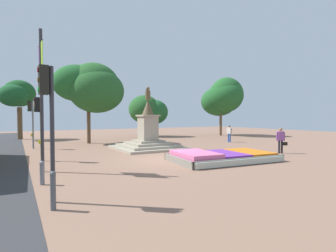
{
  "coord_description": "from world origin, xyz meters",
  "views": [
    {
      "loc": [
        -7.2,
        -13.03,
        2.43
      ],
      "look_at": [
        1.1,
        1.3,
        1.84
      ],
      "focal_mm": 28.0,
      "sensor_mm": 36.0,
      "label": 1
    }
  ],
  "objects_px": {
    "traffic_light_far_corner": "(31,116)",
    "traffic_light_near_crossing": "(48,108)",
    "flower_planter": "(222,157)",
    "statue_monument": "(148,138)",
    "banner_pole": "(41,93)",
    "pedestrian_with_handbag": "(281,139)",
    "kerb_bollard_south": "(53,190)",
    "pedestrian_crossing_plaza": "(229,132)",
    "traffic_light_mid_block": "(39,117)",
    "kerb_bollard_mid_a": "(42,172)"
  },
  "relations": [
    {
      "from": "traffic_light_mid_block",
      "to": "kerb_bollard_mid_a",
      "type": "bearing_deg",
      "value": -93.07
    },
    {
      "from": "banner_pole",
      "to": "pedestrian_crossing_plaza",
      "type": "height_order",
      "value": "banner_pole"
    },
    {
      "from": "flower_planter",
      "to": "traffic_light_far_corner",
      "type": "height_order",
      "value": "traffic_light_far_corner"
    },
    {
      "from": "kerb_bollard_south",
      "to": "traffic_light_near_crossing",
      "type": "bearing_deg",
      "value": 92.42
    },
    {
      "from": "pedestrian_with_handbag",
      "to": "pedestrian_crossing_plaza",
      "type": "xyz_separation_m",
      "value": [
        2.44,
        7.44,
        -0.03
      ]
    },
    {
      "from": "traffic_light_far_corner",
      "to": "traffic_light_near_crossing",
      "type": "bearing_deg",
      "value": -90.8
    },
    {
      "from": "statue_monument",
      "to": "pedestrian_crossing_plaza",
      "type": "distance_m",
      "value": 9.02
    },
    {
      "from": "flower_planter",
      "to": "pedestrian_with_handbag",
      "type": "relative_size",
      "value": 3.52
    },
    {
      "from": "flower_planter",
      "to": "traffic_light_near_crossing",
      "type": "distance_m",
      "value": 9.68
    },
    {
      "from": "banner_pole",
      "to": "kerb_bollard_south",
      "type": "relative_size",
      "value": 6.1
    },
    {
      "from": "traffic_light_mid_block",
      "to": "traffic_light_far_corner",
      "type": "height_order",
      "value": "traffic_light_far_corner"
    },
    {
      "from": "traffic_light_mid_block",
      "to": "kerb_bollard_mid_a",
      "type": "relative_size",
      "value": 4.05
    },
    {
      "from": "kerb_bollard_south",
      "to": "kerb_bollard_mid_a",
      "type": "relative_size",
      "value": 1.19
    },
    {
      "from": "statue_monument",
      "to": "traffic_light_far_corner",
      "type": "height_order",
      "value": "statue_monument"
    },
    {
      "from": "flower_planter",
      "to": "statue_monument",
      "type": "height_order",
      "value": "statue_monument"
    },
    {
      "from": "statue_monument",
      "to": "kerb_bollard_south",
      "type": "bearing_deg",
      "value": -126.47
    },
    {
      "from": "statue_monument",
      "to": "kerb_bollard_mid_a",
      "type": "bearing_deg",
      "value": -135.84
    },
    {
      "from": "traffic_light_near_crossing",
      "to": "pedestrian_crossing_plaza",
      "type": "distance_m",
      "value": 19.98
    },
    {
      "from": "traffic_light_far_corner",
      "to": "kerb_bollard_south",
      "type": "distance_m",
      "value": 15.07
    },
    {
      "from": "traffic_light_far_corner",
      "to": "pedestrian_crossing_plaza",
      "type": "bearing_deg",
      "value": -12.26
    },
    {
      "from": "traffic_light_near_crossing",
      "to": "banner_pole",
      "type": "bearing_deg",
      "value": 87.52
    },
    {
      "from": "traffic_light_near_crossing",
      "to": "traffic_light_far_corner",
      "type": "distance_m",
      "value": 14.27
    },
    {
      "from": "banner_pole",
      "to": "pedestrian_crossing_plaza",
      "type": "relative_size",
      "value": 3.84
    },
    {
      "from": "flower_planter",
      "to": "kerb_bollard_south",
      "type": "height_order",
      "value": "kerb_bollard_south"
    },
    {
      "from": "banner_pole",
      "to": "pedestrian_with_handbag",
      "type": "relative_size",
      "value": 3.66
    },
    {
      "from": "traffic_light_far_corner",
      "to": "pedestrian_crossing_plaza",
      "type": "height_order",
      "value": "traffic_light_far_corner"
    },
    {
      "from": "statue_monument",
      "to": "traffic_light_near_crossing",
      "type": "height_order",
      "value": "statue_monument"
    },
    {
      "from": "traffic_light_near_crossing",
      "to": "flower_planter",
      "type": "bearing_deg",
      "value": 17.77
    },
    {
      "from": "traffic_light_near_crossing",
      "to": "traffic_light_mid_block",
      "type": "height_order",
      "value": "traffic_light_near_crossing"
    },
    {
      "from": "pedestrian_with_handbag",
      "to": "kerb_bollard_mid_a",
      "type": "relative_size",
      "value": 1.98
    },
    {
      "from": "flower_planter",
      "to": "traffic_light_near_crossing",
      "type": "xyz_separation_m",
      "value": [
        -8.92,
        -2.86,
        2.44
      ]
    },
    {
      "from": "kerb_bollard_south",
      "to": "traffic_light_mid_block",
      "type": "bearing_deg",
      "value": 88.21
    },
    {
      "from": "traffic_light_near_crossing",
      "to": "pedestrian_crossing_plaza",
      "type": "height_order",
      "value": "traffic_light_near_crossing"
    },
    {
      "from": "statue_monument",
      "to": "traffic_light_near_crossing",
      "type": "distance_m",
      "value": 12.74
    },
    {
      "from": "traffic_light_far_corner",
      "to": "pedestrian_crossing_plaza",
      "type": "distance_m",
      "value": 17.07
    },
    {
      "from": "flower_planter",
      "to": "banner_pole",
      "type": "bearing_deg",
      "value": 168.03
    },
    {
      "from": "flower_planter",
      "to": "statue_monument",
      "type": "relative_size",
      "value": 1.26
    },
    {
      "from": "kerb_bollard_south",
      "to": "pedestrian_with_handbag",
      "type": "bearing_deg",
      "value": 15.2
    },
    {
      "from": "kerb_bollard_south",
      "to": "kerb_bollard_mid_a",
      "type": "xyz_separation_m",
      "value": [
        -0.03,
        2.94,
        -0.08
      ]
    },
    {
      "from": "banner_pole",
      "to": "traffic_light_near_crossing",
      "type": "bearing_deg",
      "value": -92.48
    },
    {
      "from": "statue_monument",
      "to": "pedestrian_crossing_plaza",
      "type": "xyz_separation_m",
      "value": [
        8.98,
        0.78,
        0.11
      ]
    },
    {
      "from": "kerb_bollard_mid_a",
      "to": "statue_monument",
      "type": "bearing_deg",
      "value": 44.16
    },
    {
      "from": "pedestrian_crossing_plaza",
      "to": "flower_planter",
      "type": "bearing_deg",
      "value": -135.31
    },
    {
      "from": "statue_monument",
      "to": "traffic_light_near_crossing",
      "type": "relative_size",
      "value": 1.24
    },
    {
      "from": "traffic_light_near_crossing",
      "to": "kerb_bollard_mid_a",
      "type": "relative_size",
      "value": 4.47
    },
    {
      "from": "flower_planter",
      "to": "traffic_light_far_corner",
      "type": "bearing_deg",
      "value": 127.4
    },
    {
      "from": "pedestrian_with_handbag",
      "to": "kerb_bollard_south",
      "type": "relative_size",
      "value": 1.66
    },
    {
      "from": "statue_monument",
      "to": "traffic_light_near_crossing",
      "type": "bearing_deg",
      "value": -128.39
    },
    {
      "from": "kerb_bollard_mid_a",
      "to": "pedestrian_with_handbag",
      "type": "bearing_deg",
      "value": 3.79
    },
    {
      "from": "flower_planter",
      "to": "traffic_light_mid_block",
      "type": "distance_m",
      "value": 10.21
    }
  ]
}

